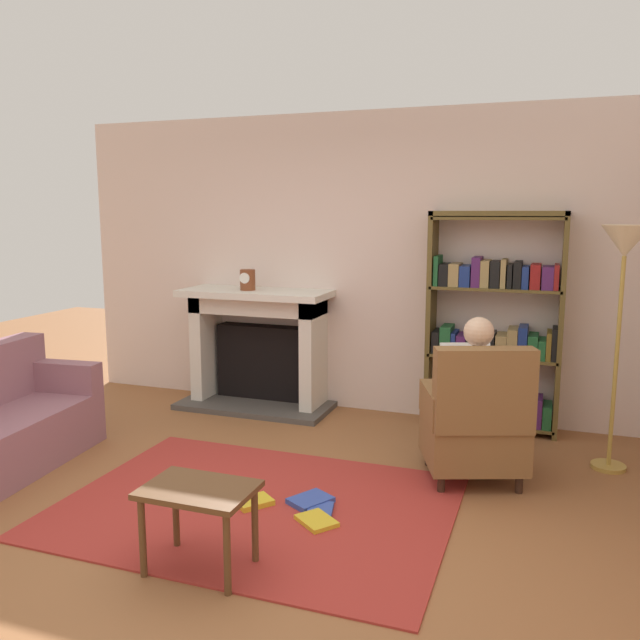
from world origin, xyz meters
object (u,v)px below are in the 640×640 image
(mantel_clock, at_px, (248,280))
(seated_reader, at_px, (473,389))
(bookshelf, at_px, (495,328))
(armchair_reading, at_px, (476,422))
(floor_lamp, at_px, (624,264))
(side_table, at_px, (199,500))
(fireplace, at_px, (259,345))

(mantel_clock, distance_m, seated_reader, 2.43)
(bookshelf, bearing_deg, seated_reader, -92.34)
(armchair_reading, xyz_separation_m, seated_reader, (-0.04, 0.11, 0.20))
(bookshelf, relative_size, armchair_reading, 1.89)
(armchair_reading, bearing_deg, floor_lamp, -167.38)
(seated_reader, relative_size, floor_lamp, 0.66)
(bookshelf, xyz_separation_m, floor_lamp, (0.88, -0.62, 0.61))
(bookshelf, xyz_separation_m, seated_reader, (-0.04, -1.08, -0.24))
(armchair_reading, distance_m, side_table, 1.99)
(floor_lamp, bearing_deg, armchair_reading, -146.99)
(bookshelf, xyz_separation_m, side_table, (-1.20, -2.79, -0.49))
(fireplace, distance_m, mantel_clock, 0.63)
(fireplace, xyz_separation_m, seated_reader, (2.10, -1.05, 0.03))
(mantel_clock, bearing_deg, fireplace, 58.87)
(fireplace, relative_size, armchair_reading, 1.47)
(mantel_clock, bearing_deg, floor_lamp, -8.88)
(seated_reader, bearing_deg, bookshelf, -112.73)
(seated_reader, height_order, side_table, seated_reader)
(side_table, bearing_deg, fireplace, 108.92)
(mantel_clock, distance_m, floor_lamp, 3.13)
(mantel_clock, bearing_deg, bookshelf, 3.52)
(fireplace, xyz_separation_m, armchair_reading, (2.14, -1.16, -0.16))
(armchair_reading, height_order, floor_lamp, floor_lamp)
(bookshelf, distance_m, floor_lamp, 1.24)
(mantel_clock, xyz_separation_m, seated_reader, (2.16, -0.95, -0.59))
(side_table, bearing_deg, armchair_reading, 53.21)
(fireplace, bearing_deg, seated_reader, -26.53)
(fireplace, height_order, side_table, fireplace)
(fireplace, distance_m, bookshelf, 2.16)
(armchair_reading, bearing_deg, side_table, 32.82)
(mantel_clock, relative_size, seated_reader, 0.17)
(seated_reader, xyz_separation_m, floor_lamp, (0.93, 0.46, 0.85))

